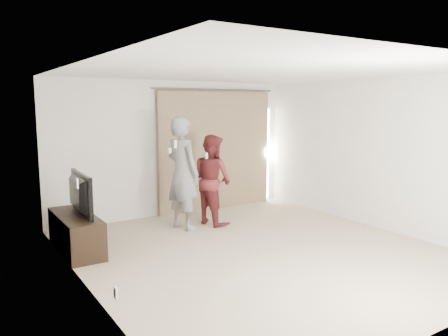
{
  "coord_description": "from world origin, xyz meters",
  "views": [
    {
      "loc": [
        -3.8,
        -4.91,
        2.13
      ],
      "look_at": [
        0.14,
        1.2,
        1.08
      ],
      "focal_mm": 35.0,
      "sensor_mm": 36.0,
      "label": 1
    }
  ],
  "objects_px": {
    "tv_console": "(76,233)",
    "person_man": "(183,173)",
    "person_woman": "(212,179)",
    "tv": "(74,194)"
  },
  "relations": [
    {
      "from": "tv_console",
      "to": "person_man",
      "type": "distance_m",
      "value": 2.02
    },
    {
      "from": "tv_console",
      "to": "person_woman",
      "type": "distance_m",
      "value": 2.54
    },
    {
      "from": "tv",
      "to": "person_man",
      "type": "relative_size",
      "value": 0.55
    },
    {
      "from": "tv_console",
      "to": "tv",
      "type": "xyz_separation_m",
      "value": [
        0.0,
        0.0,
        0.58
      ]
    },
    {
      "from": "tv_console",
      "to": "person_man",
      "type": "relative_size",
      "value": 0.73
    },
    {
      "from": "tv",
      "to": "person_woman",
      "type": "height_order",
      "value": "person_woman"
    },
    {
      "from": "tv_console",
      "to": "person_man",
      "type": "height_order",
      "value": "person_man"
    },
    {
      "from": "tv_console",
      "to": "person_woman",
      "type": "relative_size",
      "value": 0.88
    },
    {
      "from": "person_woman",
      "to": "person_man",
      "type": "bearing_deg",
      "value": -179.46
    },
    {
      "from": "tv",
      "to": "person_man",
      "type": "xyz_separation_m",
      "value": [
        1.88,
        0.21,
        0.12
      ]
    }
  ]
}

